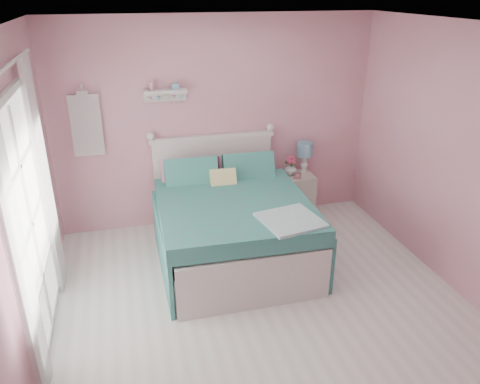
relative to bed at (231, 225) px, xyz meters
name	(u,v)px	position (x,y,z in m)	size (l,w,h in m)	color
floor	(270,321)	(0.07, -1.23, -0.40)	(4.50, 4.50, 0.00)	silver
room_shell	(275,163)	(0.07, -1.23, 1.18)	(4.50, 4.50, 4.50)	#C47C82
bed	(231,225)	(0.00, 0.00, 0.00)	(1.65, 2.05, 1.17)	silver
nightstand	(297,195)	(1.10, 0.79, -0.10)	(0.41, 0.41, 0.59)	beige
table_lamp	(305,152)	(1.21, 0.87, 0.48)	(0.21, 0.21, 0.41)	white
vase	(290,169)	(1.01, 0.82, 0.28)	(0.16, 0.16, 0.17)	silver
teacup	(298,176)	(1.05, 0.68, 0.23)	(0.09, 0.09, 0.07)	tan
roses	(291,160)	(1.00, 0.81, 0.40)	(0.14, 0.11, 0.12)	#DB4B73
wall_shelf	(165,92)	(-0.55, 0.96, 1.33)	(0.50, 0.15, 0.25)	silver
hanging_dress	(86,126)	(-1.48, 0.95, 1.00)	(0.34, 0.03, 0.72)	white
french_door	(30,225)	(-1.90, -0.83, 0.67)	(0.04, 1.32, 2.16)	silver
curtain_near	(19,261)	(-1.84, -1.58, 0.78)	(0.04, 0.40, 2.32)	white
curtain_far	(45,180)	(-1.84, -0.09, 0.78)	(0.04, 0.40, 2.32)	white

